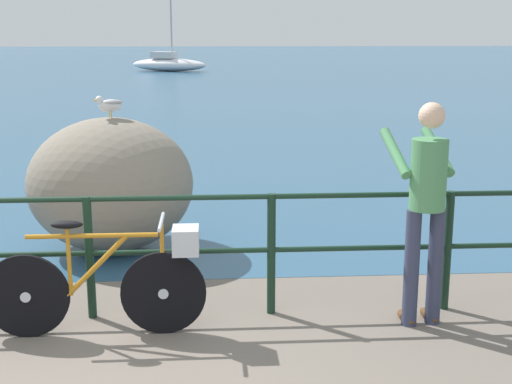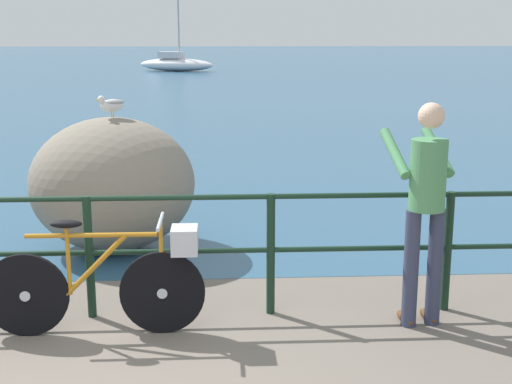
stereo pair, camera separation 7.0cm
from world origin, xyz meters
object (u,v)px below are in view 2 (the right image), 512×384
(bicycle, at_px, (113,277))
(person_at_railing, at_px, (425,204))
(seagull, at_px, (112,104))
(breakwater_boulder_main, at_px, (113,184))
(sailboat, at_px, (176,63))

(bicycle, distance_m, person_at_railing, 2.47)
(seagull, bearing_deg, breakwater_boulder_main, -43.07)
(breakwater_boulder_main, distance_m, sailboat, 32.65)
(bicycle, relative_size, person_at_railing, 0.96)
(seagull, distance_m, sailboat, 32.67)
(bicycle, distance_m, breakwater_boulder_main, 2.26)
(person_at_railing, bearing_deg, sailboat, -1.68)
(sailboat, bearing_deg, breakwater_boulder_main, -65.22)
(sailboat, bearing_deg, bicycle, -64.84)
(bicycle, xyz_separation_m, sailboat, (-1.55, 34.85, -0.04))
(bicycle, bearing_deg, sailboat, 92.36)
(bicycle, height_order, sailboat, sailboat)
(person_at_railing, bearing_deg, breakwater_boulder_main, 43.55)
(bicycle, distance_m, seagull, 2.49)
(bicycle, height_order, breakwater_boulder_main, breakwater_boulder_main)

